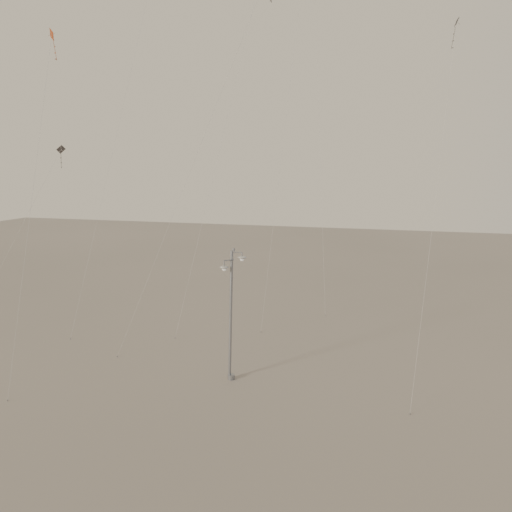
# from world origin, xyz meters

# --- Properties ---
(ground) EXTENTS (160.00, 160.00, 0.00)m
(ground) POSITION_xyz_m (0.00, 0.00, 0.00)
(ground) COLOR gray
(ground) RESTS_ON ground
(street_lamp) EXTENTS (1.47, 0.97, 8.18)m
(street_lamp) POSITION_xyz_m (1.23, 2.37, 4.36)
(street_lamp) COLOR gray
(street_lamp) RESTS_ON ground
(kite_1) EXTENTS (10.54, 2.32, 24.60)m
(kite_1) POSITION_xyz_m (0.61, 5.27, 19.26)
(kite_1) COLOR #312B29
(kite_1) RESTS_ON ground
(kite_3) EXTENTS (0.57, 6.39, 21.02)m
(kite_3) POSITION_xyz_m (-9.96, 0.88, 15.65)
(kite_3) COLOR #973716
(kite_3) RESTS_ON ground
(kite_4) EXTENTS (2.05, 10.89, 22.29)m
(kite_4) POSITION_xyz_m (13.06, 8.69, 16.46)
(kite_4) COLOR #312B29
(kite_4) RESTS_ON ground
(kite_5) EXTENTS (2.60, 4.54, 32.42)m
(kite_5) POSITION_xyz_m (2.98, 20.34, 24.81)
(kite_5) COLOR #9B4219
(kite_5) RESTS_ON ground
(kite_6) EXTENTS (8.90, 1.73, 14.35)m
(kite_6) POSITION_xyz_m (-14.51, 5.28, 10.52)
(kite_6) COLOR #312B29
(kite_6) RESTS_ON ground
(kite_7) EXTENTS (4.84, 9.79, 29.60)m
(kite_7) POSITION_xyz_m (-1.92, 15.51, 22.49)
(kite_7) COLOR #973716
(kite_7) RESTS_ON ground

